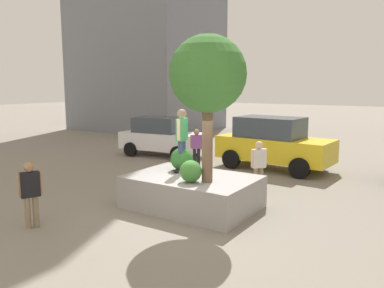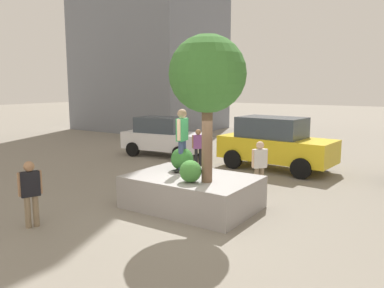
% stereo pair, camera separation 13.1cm
% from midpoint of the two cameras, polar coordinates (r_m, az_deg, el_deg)
% --- Properties ---
extents(ground_plane, '(120.00, 120.00, 0.00)m').
position_cam_midpoint_polar(ground_plane, '(10.49, -0.77, -10.07)').
color(ground_plane, gray).
extents(planter_ledge, '(3.46, 2.37, 0.90)m').
position_cam_midpoint_polar(planter_ledge, '(10.73, -0.35, -7.13)').
color(planter_ledge, gray).
rests_on(planter_ledge, ground).
extents(plaza_tree, '(1.96, 1.96, 3.75)m').
position_cam_midpoint_polar(plaza_tree, '(9.72, 1.97, 10.18)').
color(plaza_tree, brown).
rests_on(plaza_tree, planter_ledge).
extents(boxwood_shrub, '(0.57, 0.57, 0.57)m').
position_cam_midpoint_polar(boxwood_shrub, '(9.91, -0.56, -4.08)').
color(boxwood_shrub, '#3D7A33').
rests_on(boxwood_shrub, planter_ledge).
extents(hedge_clump, '(0.67, 0.67, 0.67)m').
position_cam_midpoint_polar(hedge_clump, '(11.30, -1.86, -2.25)').
color(hedge_clump, '#2D6628').
rests_on(hedge_clump, planter_ledge).
extents(skateboard, '(0.23, 0.80, 0.07)m').
position_cam_midpoint_polar(skateboard, '(11.25, -1.83, -3.74)').
color(skateboard, black).
rests_on(skateboard, planter_ledge).
extents(skateboarder, '(0.29, 0.58, 1.74)m').
position_cam_midpoint_polar(skateboarder, '(11.08, -1.85, 1.43)').
color(skateboarder, navy).
rests_on(skateboarder, skateboard).
extents(police_car, '(4.18, 2.24, 1.87)m').
position_cam_midpoint_polar(police_car, '(18.53, -4.75, 1.15)').
color(police_car, white).
rests_on(police_car, ground).
extents(taxi_cab, '(4.68, 2.40, 2.11)m').
position_cam_midpoint_polar(taxi_cab, '(15.87, 11.75, 0.18)').
color(taxi_cab, gold).
rests_on(taxi_cab, ground).
extents(passerby_with_bag, '(0.34, 0.51, 1.61)m').
position_cam_midpoint_polar(passerby_with_bag, '(9.91, -23.27, -6.30)').
color(passerby_with_bag, '#847056').
rests_on(passerby_with_bag, ground).
extents(pedestrian_crossing, '(0.42, 0.45, 1.63)m').
position_cam_midpoint_polar(pedestrian_crossing, '(12.43, 9.61, -2.73)').
color(pedestrian_crossing, '#847056').
rests_on(pedestrian_crossing, ground).
extents(bystander_watching, '(0.43, 0.42, 1.57)m').
position_cam_midpoint_polar(bystander_watching, '(16.10, 0.45, -0.12)').
color(bystander_watching, black).
rests_on(bystander_watching, ground).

